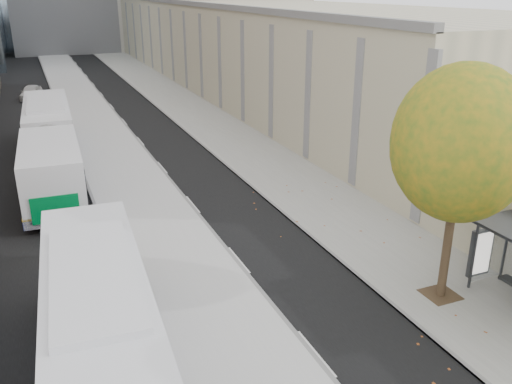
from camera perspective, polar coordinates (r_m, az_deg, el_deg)
bus_platform at (r=35.51m, az=-15.29°, el=4.51°), size 4.25×150.00×0.15m
sidewalk at (r=37.32m, az=-3.04°, el=5.96°), size 4.75×150.00×0.08m
building_tan at (r=67.44m, az=-2.46°, el=16.10°), size 18.00×92.00×8.00m
tree_c at (r=17.27m, az=20.81°, el=4.74°), size 4.20×4.20×7.28m
bus_far at (r=31.90m, az=-20.90°, el=4.94°), size 3.31×17.93×2.97m
distant_car at (r=53.76m, az=-22.60°, el=9.68°), size 2.31×3.93×1.25m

